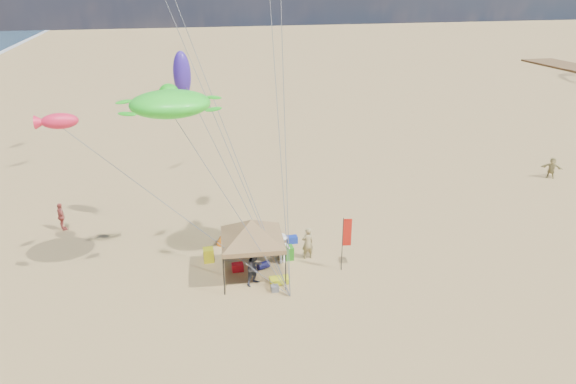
# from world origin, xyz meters

# --- Properties ---
(ground) EXTENTS (280.00, 280.00, 0.00)m
(ground) POSITION_xyz_m (0.00, 0.00, 0.00)
(ground) COLOR tan
(ground) RESTS_ON ground
(canopy_tent) EXTENTS (5.54, 5.54, 3.43)m
(canopy_tent) POSITION_xyz_m (-1.80, 2.61, 2.86)
(canopy_tent) COLOR black
(canopy_tent) RESTS_ON ground
(feather_flag) EXTENTS (0.42, 0.11, 2.80)m
(feather_flag) POSITION_xyz_m (2.61, 2.12, 1.88)
(feather_flag) COLOR black
(feather_flag) RESTS_ON ground
(cooler_red) EXTENTS (0.54, 0.38, 0.38)m
(cooler_red) POSITION_xyz_m (-2.44, 3.26, 0.19)
(cooler_red) COLOR red
(cooler_red) RESTS_ON ground
(cooler_blue) EXTENTS (0.54, 0.38, 0.38)m
(cooler_blue) POSITION_xyz_m (0.81, 5.42, 0.19)
(cooler_blue) COLOR #142FA3
(cooler_blue) RESTS_ON ground
(bag_navy) EXTENTS (0.69, 0.54, 0.36)m
(bag_navy) POSITION_xyz_m (-1.20, 3.15, 0.18)
(bag_navy) COLOR #0D0E3B
(bag_navy) RESTS_ON ground
(bag_orange) EXTENTS (0.54, 0.69, 0.36)m
(bag_orange) POSITION_xyz_m (-2.90, 6.12, 0.18)
(bag_orange) COLOR #D0610B
(bag_orange) RESTS_ON ground
(chair_green) EXTENTS (0.50, 0.50, 0.70)m
(chair_green) POSITION_xyz_m (0.19, 3.80, 0.35)
(chair_green) COLOR #258418
(chair_green) RESTS_ON ground
(chair_yellow) EXTENTS (0.50, 0.50, 0.70)m
(chair_yellow) POSITION_xyz_m (-3.72, 4.50, 0.35)
(chair_yellow) COLOR yellow
(chair_yellow) RESTS_ON ground
(crate_grey) EXTENTS (0.34, 0.30, 0.28)m
(crate_grey) POSITION_xyz_m (-1.07, 1.12, 0.14)
(crate_grey) COLOR slate
(crate_grey) RESTS_ON ground
(beach_cart) EXTENTS (0.90, 0.50, 0.24)m
(beach_cart) POSITION_xyz_m (-0.73, 1.66, 0.20)
(beach_cart) COLOR #CED818
(beach_cart) RESTS_ON ground
(person_near_a) EXTENTS (0.68, 0.50, 1.71)m
(person_near_a) POSITION_xyz_m (1.16, 3.64, 0.85)
(person_near_a) COLOR tan
(person_near_a) RESTS_ON ground
(person_near_b) EXTENTS (1.05, 1.00, 1.72)m
(person_near_b) POSITION_xyz_m (-1.82, 1.92, 0.86)
(person_near_b) COLOR #3D4254
(person_near_b) RESTS_ON ground
(person_near_c) EXTENTS (1.13, 0.80, 1.60)m
(person_near_c) POSITION_xyz_m (-0.19, 3.52, 0.80)
(person_near_c) COLOR white
(person_near_c) RESTS_ON ground
(person_far_a) EXTENTS (0.74, 1.03, 1.62)m
(person_far_a) POSITION_xyz_m (-11.35, 9.92, 0.81)
(person_far_a) COLOR #B95047
(person_far_a) RESTS_ON ground
(person_far_c) EXTENTS (1.37, 1.20, 1.50)m
(person_far_c) POSITION_xyz_m (20.97, 10.53, 0.75)
(person_far_c) COLOR tan
(person_far_c) RESTS_ON ground
(turtle_kite) EXTENTS (3.57, 2.96, 1.11)m
(turtle_kite) POSITION_xyz_m (-4.93, 3.33, 8.29)
(turtle_kite) COLOR #2EFF2A
(turtle_kite) RESTS_ON ground
(fish_kite) EXTENTS (1.69, 1.10, 0.69)m
(fish_kite) POSITION_xyz_m (-9.61, 5.03, 7.42)
(fish_kite) COLOR #FF2247
(fish_kite) RESTS_ON ground
(squid_kite) EXTENTS (0.95, 0.95, 2.30)m
(squid_kite) POSITION_xyz_m (-4.19, 8.31, 8.66)
(squid_kite) COLOR #3D22A5
(squid_kite) RESTS_ON ground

